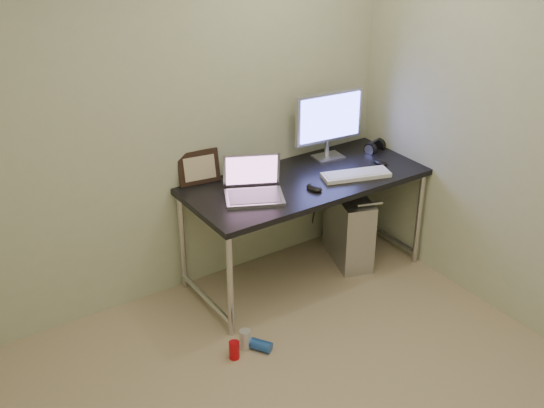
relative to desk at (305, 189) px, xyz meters
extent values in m
cube|color=beige|center=(-0.93, 0.36, 0.58)|extent=(3.50, 0.02, 2.50)
cube|color=black|center=(0.00, 0.00, 0.06)|extent=(1.65, 0.72, 0.04)
cylinder|color=silver|center=(-0.78, -0.32, -0.32)|extent=(0.04, 0.04, 0.71)
cylinder|color=silver|center=(-0.78, 0.32, -0.32)|extent=(0.04, 0.04, 0.71)
cylinder|color=silver|center=(0.78, -0.32, -0.32)|extent=(0.04, 0.04, 0.71)
cylinder|color=silver|center=(0.78, 0.32, -0.32)|extent=(0.04, 0.04, 0.71)
cylinder|color=silver|center=(-0.78, 0.00, -0.59)|extent=(0.04, 0.64, 0.04)
cylinder|color=silver|center=(0.78, 0.00, -0.59)|extent=(0.04, 0.64, 0.04)
cube|color=silver|center=(0.39, -0.01, -0.41)|extent=(0.37, 0.54, 0.52)
cylinder|color=silver|center=(0.39, -0.22, -0.13)|extent=(0.18, 0.08, 0.02)
cylinder|color=silver|center=(0.39, 0.20, -0.13)|extent=(0.18, 0.08, 0.02)
cylinder|color=black|center=(0.34, 0.31, -0.27)|extent=(0.01, 0.16, 0.69)
cylinder|color=black|center=(0.43, 0.29, -0.29)|extent=(0.02, 0.11, 0.71)
cylinder|color=red|center=(-0.89, -0.53, -0.62)|extent=(0.07, 0.07, 0.11)
cylinder|color=silver|center=(-0.78, -0.48, -0.61)|extent=(0.07, 0.07, 0.13)
cylinder|color=blue|center=(-0.71, -0.55, -0.64)|extent=(0.13, 0.15, 0.07)
cube|color=silver|center=(-0.44, -0.06, 0.09)|extent=(0.44, 0.39, 0.02)
cube|color=slate|center=(-0.44, -0.06, 0.10)|extent=(0.38, 0.33, 0.00)
cube|color=gray|center=(-0.38, 0.07, 0.21)|extent=(0.35, 0.20, 0.23)
cube|color=#85537B|center=(-0.38, 0.06, 0.21)|extent=(0.31, 0.18, 0.20)
cube|color=silver|center=(0.34, 0.20, 0.08)|extent=(0.22, 0.17, 0.02)
cylinder|color=silver|center=(0.34, 0.22, 0.15)|extent=(0.03, 0.03, 0.11)
cube|color=silver|center=(0.34, 0.21, 0.38)|extent=(0.52, 0.08, 0.36)
cube|color=#5A61FC|center=(0.34, 0.19, 0.38)|extent=(0.47, 0.05, 0.31)
cube|color=white|center=(0.30, -0.16, 0.09)|extent=(0.48, 0.28, 0.03)
ellipsoid|color=black|center=(0.58, -0.09, 0.10)|extent=(0.09, 0.12, 0.04)
ellipsoid|color=black|center=(-0.05, -0.17, 0.10)|extent=(0.09, 0.13, 0.04)
cylinder|color=black|center=(0.66, 0.12, 0.10)|extent=(0.06, 0.10, 0.09)
cylinder|color=black|center=(0.77, 0.12, 0.10)|extent=(0.06, 0.10, 0.09)
cube|color=black|center=(0.72, 0.12, 0.15)|extent=(0.12, 0.05, 0.01)
cube|color=black|center=(-0.62, 0.33, 0.19)|extent=(0.29, 0.12, 0.22)
cylinder|color=silver|center=(-0.42, 0.29, 0.13)|extent=(0.01, 0.01, 0.10)
cylinder|color=white|center=(-0.42, 0.29, 0.19)|extent=(0.05, 0.04, 0.04)
camera|label=1|loc=(-2.47, -3.33, 2.00)|focal=45.00mm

